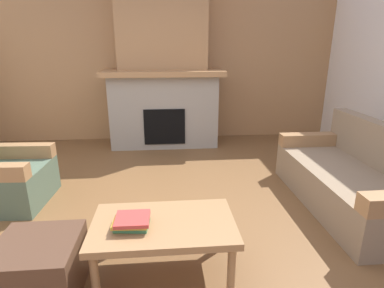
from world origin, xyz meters
The scene contains 8 objects.
ground centered at (0.00, 0.00, 0.00)m, with size 9.00×9.00×0.00m, color brown.
wall_back_wood_panel centered at (0.00, 3.00, 1.35)m, with size 6.00×0.12×2.70m, color #A87A4C.
fireplace centered at (0.00, 2.62, 1.16)m, with size 1.90×0.82×2.70m.
couch centered at (1.92, 0.26, 0.29)m, with size 0.85×1.80×0.85m.
armchair centered at (-1.69, 0.65, 0.29)m, with size 0.80×0.80×0.85m.
coffee_table centered at (-0.02, -0.58, 0.38)m, with size 1.00×0.60×0.43m.
ottoman centered at (-0.84, -0.71, 0.20)m, with size 0.52×0.52×0.40m, color #4C3323.
book_stack_near_edge centered at (-0.23, -0.63, 0.47)m, with size 0.25×0.21×0.07m.
Camera 1 is at (0.02, -2.47, 1.61)m, focal length 28.88 mm.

